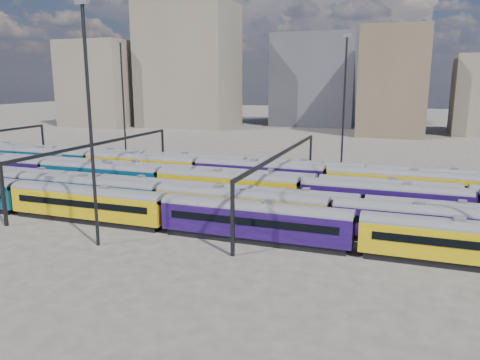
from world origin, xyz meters
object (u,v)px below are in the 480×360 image
(rake_0, at_px, (166,208))
(rake_2, at_px, (157,188))
(rake_1, at_px, (332,211))
(mast_2, at_px, (90,117))

(rake_0, xyz_separation_m, rake_2, (-6.82, 10.00, -0.41))
(rake_1, bearing_deg, rake_2, 168.98)
(rake_1, height_order, rake_2, rake_1)
(rake_1, distance_m, rake_2, 26.16)
(rake_0, height_order, mast_2, mast_2)
(rake_2, distance_m, mast_2, 20.65)
(rake_0, distance_m, rake_1, 19.51)
(rake_0, bearing_deg, rake_1, 14.85)
(rake_0, relative_size, rake_2, 1.00)
(rake_1, xyz_separation_m, rake_2, (-25.67, 5.00, -0.43))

